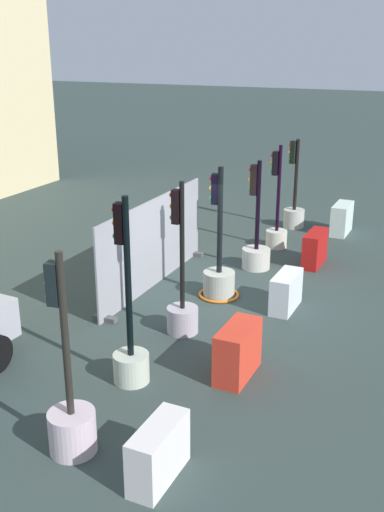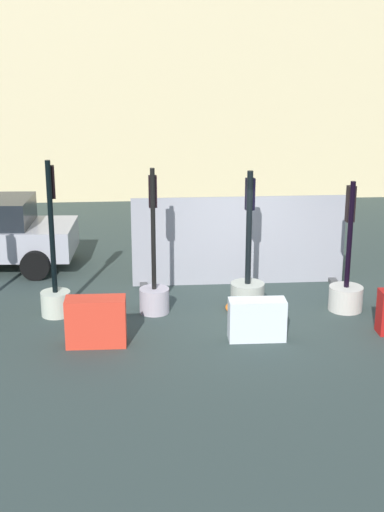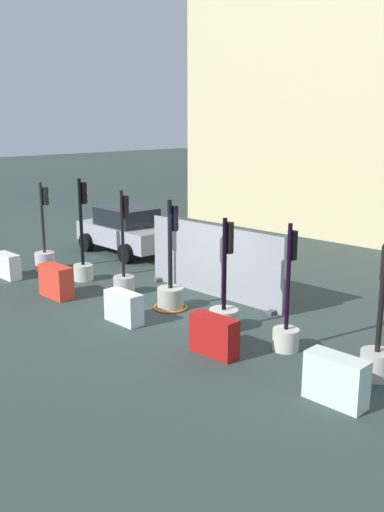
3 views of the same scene
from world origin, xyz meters
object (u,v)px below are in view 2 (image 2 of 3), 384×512
traffic_light_4 (346,286)px  construction_barrier_2 (257,320)px  traffic_light_1 (55,284)px  construction_barrier_1 (96,322)px  traffic_light_2 (154,286)px  traffic_light_3 (248,287)px

traffic_light_4 → construction_barrier_2: size_ratio=2.54×
traffic_light_1 → construction_barrier_1: bearing=-60.0°
traffic_light_2 → traffic_light_4: 3.89m
traffic_light_4 → construction_barrier_2: bearing=-146.5°
construction_barrier_1 → construction_barrier_2: size_ratio=1.03×
traffic_light_3 → construction_barrier_2: size_ratio=2.73×
traffic_light_1 → traffic_light_3: bearing=0.3°
traffic_light_2 → construction_barrier_1: size_ratio=2.72×
traffic_light_2 → traffic_light_3: traffic_light_2 is taller
construction_barrier_1 → traffic_light_2: bearing=54.7°
traffic_light_2 → traffic_light_3: bearing=0.5°
construction_barrier_2 → traffic_light_4: bearing=33.5°
traffic_light_1 → traffic_light_3: 3.86m
traffic_light_3 → construction_barrier_1: traffic_light_3 is taller
traffic_light_4 → construction_barrier_1: size_ratio=2.46×
traffic_light_3 → traffic_light_4: 2.00m
traffic_light_1 → construction_barrier_2: traffic_light_1 is taller
traffic_light_1 → construction_barrier_2: 4.10m
construction_barrier_1 → traffic_light_1: bearing=120.0°
traffic_light_1 → construction_barrier_1: traffic_light_1 is taller
traffic_light_2 → construction_barrier_2: traffic_light_2 is taller
construction_barrier_1 → traffic_light_3: bearing=27.4°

